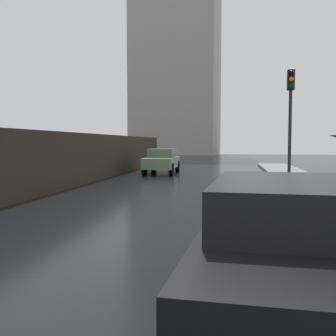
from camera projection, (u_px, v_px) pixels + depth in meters
car_green_near_kerb at (162, 160)px, 23.07m from camera, size 1.78×4.36×1.42m
car_black_mid_road at (297, 247)px, 3.89m from camera, size 2.05×4.39×1.42m
traffic_light at (290, 106)px, 14.90m from camera, size 0.26×0.39×4.36m
distant_tower at (177, 39)px, 59.76m from camera, size 13.09×10.79×34.92m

